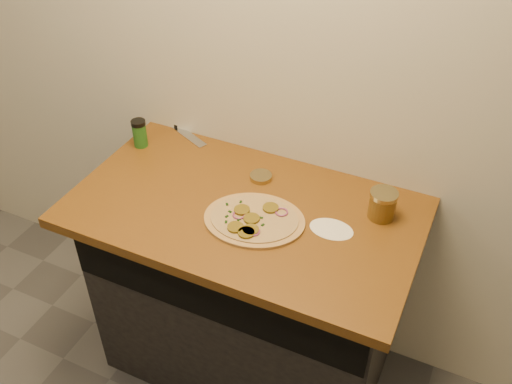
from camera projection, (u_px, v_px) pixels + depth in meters
The scene contains 8 objects.
cabinet at pixel (249, 292), 2.27m from camera, with size 1.10×0.60×0.86m, color black.
countertop at pixel (245, 211), 1.97m from camera, with size 1.20×0.70×0.04m, color brown.
pizza at pixel (254, 220), 1.89m from camera, with size 0.39×0.39×0.02m.
chefs_knife at pixel (179, 128), 2.34m from camera, with size 0.27×0.15×0.02m.
mason_jar_lid at pixel (261, 177), 2.07m from camera, with size 0.08×0.08×0.02m, color #9B8D5A.
salsa_jar at pixel (382, 204), 1.88m from camera, with size 0.09×0.09×0.10m.
spice_shaker at pixel (140, 133), 2.21m from camera, with size 0.06×0.06×0.11m.
flour_spill at pixel (331, 229), 1.86m from camera, with size 0.15×0.15×0.00m, color white.
Camera 1 is at (0.67, 0.08, 2.15)m, focal length 40.00 mm.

